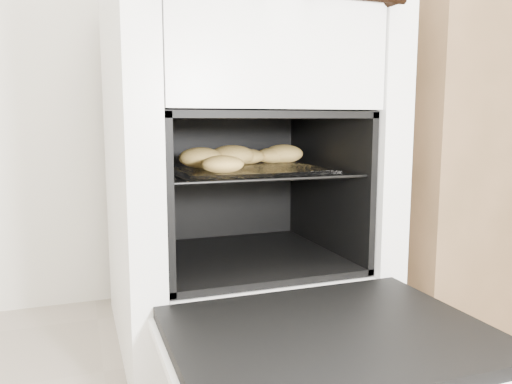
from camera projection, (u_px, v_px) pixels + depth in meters
stove at (236, 165)px, 1.37m from camera, size 0.65×0.73×1.00m
oven_door at (330, 340)px, 0.90m from camera, size 0.59×0.46×0.04m
oven_rack at (245, 171)px, 1.30m from camera, size 0.48×0.46×0.01m
foil_sheet at (247, 169)px, 1.28m from camera, size 0.37×0.33×0.01m
baked_rolls at (243, 157)px, 1.32m from camera, size 0.39×0.33×0.05m
counter at (491, 155)px, 1.68m from camera, size 1.00×0.68×0.99m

